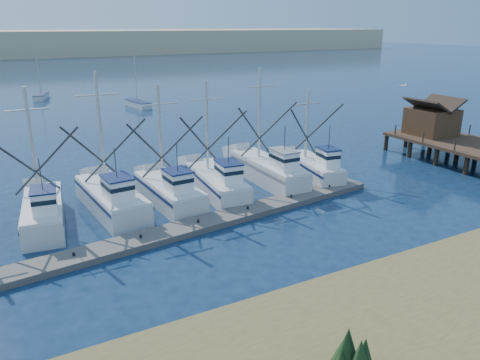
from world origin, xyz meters
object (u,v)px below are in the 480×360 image
(floating_dock, at_px, (198,225))
(sailboat_near, at_px, (138,104))
(timber_pier, at_px, (461,136))
(sailboat_far, at_px, (41,96))

(floating_dock, xyz_separation_m, sailboat_near, (10.35, 47.82, 0.29))
(timber_pier, xyz_separation_m, sailboat_near, (-17.98, 45.43, -2.08))
(timber_pier, distance_m, sailboat_near, 48.91)
(timber_pier, relative_size, sailboat_far, 2.47)
(sailboat_far, bearing_deg, timber_pier, -45.27)
(sailboat_near, bearing_deg, timber_pier, -76.50)
(sailboat_near, bearing_deg, floating_dock, -110.30)
(sailboat_far, bearing_deg, sailboat_near, -33.65)
(sailboat_far, bearing_deg, floating_dock, -69.64)
(floating_dock, xyz_separation_m, sailboat_far, (-2.34, 64.01, 0.30))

